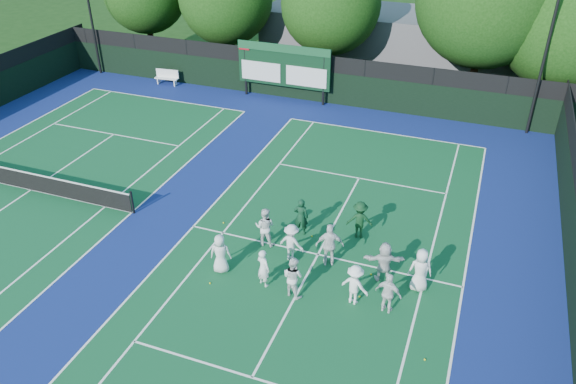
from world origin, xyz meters
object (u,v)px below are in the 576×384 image
(bench, at_px, (167,77))
(coach_left, at_px, (301,217))
(scoreboard, at_px, (284,66))
(tennis_net, at_px, (29,181))

(bench, relative_size, coach_left, 1.00)
(scoreboard, relative_size, coach_left, 3.66)
(scoreboard, bearing_deg, bench, -178.54)
(tennis_net, xyz_separation_m, bench, (-1.33, 14.37, 0.06))
(coach_left, bearing_deg, scoreboard, -74.48)
(tennis_net, distance_m, bench, 14.44)
(scoreboard, height_order, tennis_net, scoreboard)
(scoreboard, xyz_separation_m, bench, (-8.32, -0.21, -1.64))
(tennis_net, relative_size, coach_left, 6.89)
(tennis_net, relative_size, bench, 6.87)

